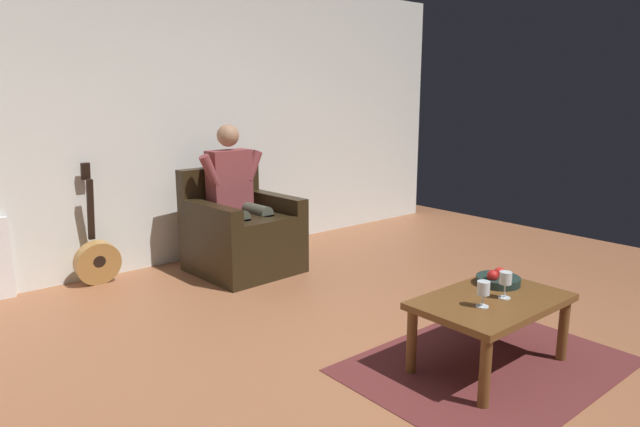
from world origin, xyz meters
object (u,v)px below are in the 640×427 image
Objects in this scene: person_seated at (237,193)px; coffee_table at (491,308)px; armchair at (241,235)px; guitar at (97,258)px; wine_glass_near at (505,280)px; wine_glass_far at (483,290)px; fruit_bowl at (498,279)px.

person_seated is 2.58m from coffee_table.
armchair is 1.23m from guitar.
person_seated is 8.27× the size of wine_glass_near.
coffee_table is at bearing 89.75° from person_seated.
person_seated reaches higher than wine_glass_far.
armchair is at bearing -90.73° from wine_glass_far.
fruit_bowl is at bearing 117.73° from guitar.
guitar is 6.47× the size of wine_glass_near.
wine_glass_near reaches higher than wine_glass_far.
armchair is at bearing 158.22° from guitar.
wine_glass_far reaches higher than coffee_table.
wine_glass_far is (0.03, 2.55, 0.19)m from armchair.
person_seated is 1.28× the size of guitar.
person_seated is at bearing -90.00° from armchair.
armchair reaches higher than fruit_bowl.
person_seated is at bearing -90.65° from wine_glass_far.
wine_glass_far reaches higher than fruit_bowl.
wine_glass_far is at bearing 21.80° from fruit_bowl.
wine_glass_far is at bearing 110.18° from guitar.
wine_glass_near is at bearing 90.90° from person_seated.
coffee_table is at bearing 25.86° from fruit_bowl.
coffee_table is 6.17× the size of wine_glass_far.
wine_glass_far is at bearing 86.16° from armchair.
wine_glass_near is at bearing 139.63° from coffee_table.
guitar reaches higher than fruit_bowl.
person_seated is at bearing 160.39° from guitar.
person_seated is (0.00, -0.05, 0.38)m from armchair.
wine_glass_far is 0.55× the size of fruit_bowl.
guitar is 3.22m from wine_glass_far.
coffee_table is (-0.13, 2.56, -0.35)m from person_seated.
armchair is at bearing -87.14° from coffee_table.
armchair is at bearing 90.00° from person_seated.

